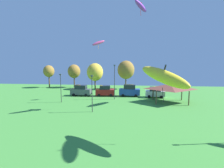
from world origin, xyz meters
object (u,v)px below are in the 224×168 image
at_px(parked_car_second_from_left, 105,91).
at_px(light_post_2, 92,91).
at_px(kite_flying_7, 98,43).
at_px(parked_car_rightmost_in_row, 155,92).
at_px(light_post_0, 61,86).
at_px(kite_flying_11, 164,77).
at_px(light_post_1, 114,80).
at_px(kite_flying_2, 141,6).
at_px(treeline_tree_1, 74,71).
at_px(treeline_tree_2, 95,72).
at_px(parked_car_leftmost, 81,90).
at_px(park_pavilion, 170,87).
at_px(parked_car_third_from_left, 130,91).
at_px(treeline_tree_0, 49,71).
at_px(treeline_tree_3, 126,70).

bearing_deg(parked_car_second_from_left, light_post_2, -96.83).
height_order(kite_flying_7, parked_car_rightmost_in_row, kite_flying_7).
bearing_deg(kite_flying_7, light_post_0, -150.32).
relative_size(kite_flying_11, light_post_1, 0.71).
bearing_deg(parked_car_rightmost_in_row, kite_flying_2, -106.64).
bearing_deg(treeline_tree_1, parked_car_second_from_left, -48.18).
bearing_deg(treeline_tree_2, parked_car_leftmost, -97.19).
bearing_deg(light_post_0, light_post_2, -38.24).
bearing_deg(parked_car_rightmost_in_row, kite_flying_11, -91.06).
relative_size(kite_flying_2, park_pavilion, 0.40).
xyz_separation_m(parked_car_rightmost_in_row, treeline_tree_2, (-15.41, 10.54, 3.68)).
distance_m(parked_car_leftmost, parked_car_rightmost_in_row, 16.71).
height_order(kite_flying_2, light_post_2, kite_flying_2).
relative_size(parked_car_second_from_left, parked_car_third_from_left, 0.94).
relative_size(kite_flying_2, light_post_2, 0.51).
xyz_separation_m(park_pavilion, light_post_0, (-20.87, -2.07, 0.07)).
distance_m(parked_car_second_from_left, treeline_tree_0, 22.31).
bearing_deg(kite_flying_11, treeline_tree_2, 111.78).
relative_size(parked_car_leftmost, park_pavilion, 0.64).
relative_size(kite_flying_11, treeline_tree_2, 0.69).
relative_size(parked_car_second_from_left, treeline_tree_3, 0.54).
xyz_separation_m(light_post_2, treeline_tree_3, (4.75, 23.61, 2.16)).
relative_size(park_pavilion, light_post_1, 1.04).
distance_m(parked_car_rightmost_in_row, treeline_tree_0, 32.42).
distance_m(park_pavilion, light_post_1, 11.03).
bearing_deg(light_post_2, treeline_tree_3, 78.62).
height_order(parked_car_leftmost, light_post_2, light_post_2).
relative_size(parked_car_second_from_left, light_post_1, 0.61).
distance_m(kite_flying_7, treeline_tree_0, 24.07).
bearing_deg(light_post_2, parked_car_rightmost_in_row, 47.05).
height_order(kite_flying_2, treeline_tree_0, kite_flying_2).
bearing_deg(treeline_tree_0, kite_flying_2, -40.50).
bearing_deg(kite_flying_2, kite_flying_11, -82.51).
bearing_deg(park_pavilion, treeline_tree_2, 139.65).
height_order(light_post_1, treeline_tree_3, treeline_tree_3).
height_order(kite_flying_2, parked_car_third_from_left, kite_flying_2).
distance_m(light_post_2, treeline_tree_3, 24.18).
distance_m(kite_flying_2, kite_flying_11, 15.47).
bearing_deg(treeline_tree_3, parked_car_second_from_left, -112.49).
relative_size(parked_car_second_from_left, treeline_tree_2, 0.60).
xyz_separation_m(parked_car_second_from_left, light_post_0, (-7.58, -6.96, 1.95)).
xyz_separation_m(kite_flying_11, light_post_0, (-16.23, 15.35, -3.32)).
height_order(parked_car_leftmost, treeline_tree_3, treeline_tree_3).
relative_size(kite_flying_2, light_post_0, 0.54).
height_order(park_pavilion, treeline_tree_2, treeline_tree_2).
distance_m(light_post_0, treeline_tree_1, 19.87).
height_order(light_post_1, treeline_tree_2, treeline_tree_2).
bearing_deg(kite_flying_11, treeline_tree_1, 119.68).
relative_size(kite_flying_11, light_post_0, 0.92).
distance_m(kite_flying_11, light_post_0, 22.59).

